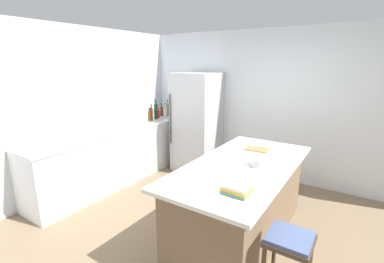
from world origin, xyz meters
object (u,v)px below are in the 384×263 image
(vinegar_bottle, at_px, (151,113))
(cookbook_stack, at_px, (237,189))
(syrup_bottle, at_px, (161,111))
(wine_bottle, at_px, (156,111))
(kitchen_island, at_px, (241,200))
(whiskey_bottle, at_px, (150,115))
(cutting_board, at_px, (257,149))
(olive_oil_bottle, at_px, (168,109))
(bar_stool, at_px, (289,250))
(sink_faucet, at_px, (96,123))
(refrigerator, at_px, (197,122))
(hot_sauce_bottle, at_px, (159,114))
(soda_bottle, at_px, (165,112))
(mixing_bowl, at_px, (259,162))

(vinegar_bottle, bearing_deg, cookbook_stack, -35.70)
(syrup_bottle, xyz_separation_m, wine_bottle, (0.09, -0.28, 0.05))
(kitchen_island, height_order, whiskey_bottle, whiskey_bottle)
(syrup_bottle, bearing_deg, cutting_board, -22.57)
(kitchen_island, bearing_deg, olive_oil_bottle, 144.68)
(bar_stool, bearing_deg, sink_faucet, 168.19)
(refrigerator, bearing_deg, cutting_board, -31.81)
(kitchen_island, distance_m, cutting_board, 0.76)
(bar_stool, distance_m, syrup_bottle, 4.05)
(bar_stool, height_order, hot_sauce_bottle, hot_sauce_bottle)
(kitchen_island, distance_m, vinegar_bottle, 2.85)
(soda_bottle, relative_size, cookbook_stack, 1.21)
(bar_stool, relative_size, cookbook_stack, 2.81)
(wine_bottle, bearing_deg, soda_bottle, 63.75)
(vinegar_bottle, bearing_deg, wine_bottle, 66.09)
(mixing_bowl, bearing_deg, refrigerator, 139.57)
(syrup_bottle, distance_m, mixing_bowl, 3.13)
(bar_stool, distance_m, hot_sauce_bottle, 3.89)
(syrup_bottle, xyz_separation_m, vinegar_bottle, (0.05, -0.37, 0.01))
(syrup_bottle, bearing_deg, soda_bottle, -26.74)
(olive_oil_bottle, distance_m, wine_bottle, 0.38)
(sink_faucet, relative_size, whiskey_bottle, 1.21)
(wine_bottle, relative_size, mixing_bowl, 1.85)
(vinegar_bottle, bearing_deg, sink_faucet, -90.52)
(refrigerator, height_order, sink_faucet, refrigerator)
(syrup_bottle, relative_size, cookbook_stack, 1.12)
(olive_oil_bottle, relative_size, whiskey_bottle, 1.38)
(refrigerator, relative_size, mixing_bowl, 8.78)
(syrup_bottle, distance_m, hot_sauce_bottle, 0.19)
(sink_faucet, height_order, olive_oil_bottle, olive_oil_bottle)
(refrigerator, distance_m, whiskey_bottle, 0.94)
(bar_stool, bearing_deg, vinegar_bottle, 148.33)
(syrup_bottle, height_order, cutting_board, syrup_bottle)
(kitchen_island, relative_size, hot_sauce_bottle, 10.29)
(cookbook_stack, bearing_deg, wine_bottle, 142.65)
(syrup_bottle, xyz_separation_m, cookbook_stack, (2.78, -2.33, -0.08))
(hot_sauce_bottle, distance_m, wine_bottle, 0.13)
(mixing_bowl, relative_size, cutting_board, 0.66)
(syrup_bottle, distance_m, cookbook_stack, 3.62)
(olive_oil_bottle, height_order, whiskey_bottle, olive_oil_bottle)
(mixing_bowl, bearing_deg, bar_stool, -54.22)
(bar_stool, relative_size, hot_sauce_bottle, 3.29)
(sink_faucet, distance_m, wine_bottle, 1.40)
(vinegar_bottle, relative_size, cookbook_stack, 1.23)
(soda_bottle, distance_m, mixing_bowl, 2.93)
(syrup_bottle, xyz_separation_m, hot_sauce_bottle, (0.07, -0.17, -0.02))
(olive_oil_bottle, height_order, hot_sauce_bottle, olive_oil_bottle)
(syrup_bottle, distance_m, soda_bottle, 0.20)
(olive_oil_bottle, bearing_deg, wine_bottle, -90.23)
(wine_bottle, height_order, cookbook_stack, wine_bottle)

